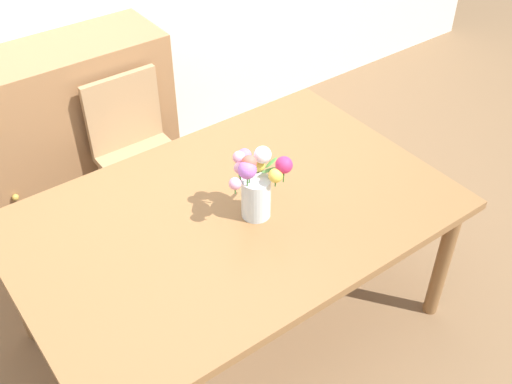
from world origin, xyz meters
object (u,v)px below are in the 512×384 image
object	(u,v)px
dining_table	(233,223)
flower_vase	(256,183)
dresser	(48,138)
chair_far	(137,147)

from	to	relation	value
dining_table	flower_vase	size ratio (longest dim) A/B	5.83
dining_table	dresser	size ratio (longest dim) A/B	1.30
dresser	flower_vase	xyz separation A→B (m)	(0.40, -1.40, 0.40)
dining_table	chair_far	size ratio (longest dim) A/B	2.03
dining_table	dresser	distance (m)	1.38
chair_far	flower_vase	xyz separation A→B (m)	(0.05, -1.01, 0.38)
dining_table	dresser	xyz separation A→B (m)	(-0.33, 1.33, -0.16)
chair_far	flower_vase	size ratio (longest dim) A/B	2.87
dining_table	flower_vase	bearing A→B (deg)	-46.41
dining_table	dresser	bearing A→B (deg)	103.83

